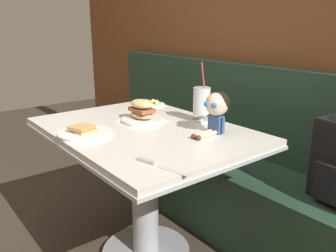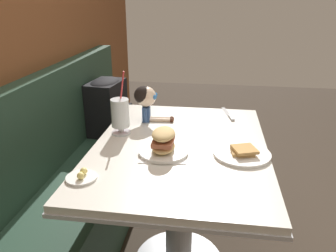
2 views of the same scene
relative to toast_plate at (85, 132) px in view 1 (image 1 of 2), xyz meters
The scene contains 9 objects.
wood_panel_wall 1.24m from the toast_plate, 86.15° to the left, with size 4.40×0.08×2.40m, color brown.
booth_bench 1.01m from the toast_plate, 85.14° to the left, with size 2.60×0.48×1.00m.
diner_table 0.36m from the toast_plate, 74.57° to the left, with size 1.11×0.81×0.74m.
toast_plate is the anchor object (origin of this frame).
milkshake_glass 0.62m from the toast_plate, 74.43° to the left, with size 0.10×0.10×0.32m.
sandwich_plate 0.35m from the toast_plate, 94.80° to the left, with size 0.22×0.22×0.12m.
butter_saucer 0.68m from the toast_plate, 114.90° to the left, with size 0.12×0.12×0.04m.
butter_knife 0.49m from the toast_plate, ahead, with size 0.23×0.07×0.01m.
seated_doll 0.63m from the toast_plate, 54.25° to the left, with size 0.12×0.22×0.20m.
Camera 1 is at (1.39, -0.76, 1.24)m, focal length 37.55 mm.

